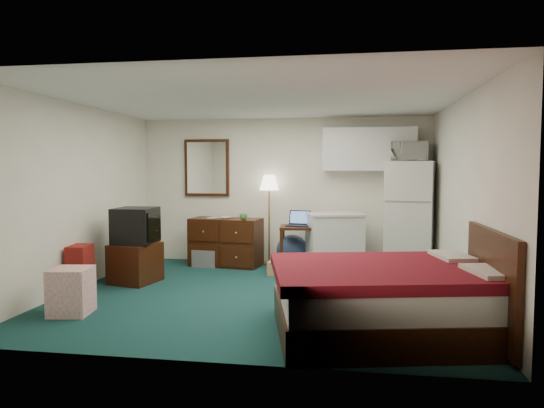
% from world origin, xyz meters
% --- Properties ---
extents(floor, '(5.00, 4.50, 0.01)m').
position_xyz_m(floor, '(0.00, 0.00, 0.00)').
color(floor, black).
rests_on(floor, ground).
extents(ceiling, '(5.00, 4.50, 0.01)m').
position_xyz_m(ceiling, '(0.00, 0.00, 2.50)').
color(ceiling, silver).
rests_on(ceiling, walls).
extents(walls, '(5.01, 4.51, 2.50)m').
position_xyz_m(walls, '(0.00, 0.00, 1.25)').
color(walls, silver).
rests_on(walls, floor).
extents(mirror, '(0.80, 0.06, 1.00)m').
position_xyz_m(mirror, '(-1.35, 2.22, 1.65)').
color(mirror, white).
rests_on(mirror, walls).
extents(upper_cabinets, '(1.50, 0.35, 0.70)m').
position_xyz_m(upper_cabinets, '(1.45, 2.08, 1.95)').
color(upper_cabinets, silver).
rests_on(upper_cabinets, walls).
extents(headboard, '(0.06, 1.56, 1.00)m').
position_xyz_m(headboard, '(2.46, -1.29, 0.55)').
color(headboard, black).
rests_on(headboard, walls).
extents(dresser, '(1.24, 0.69, 0.80)m').
position_xyz_m(dresser, '(-0.91, 1.80, 0.40)').
color(dresser, black).
rests_on(dresser, floor).
extents(floor_lamp, '(0.42, 0.42, 1.53)m').
position_xyz_m(floor_lamp, '(-0.21, 2.05, 0.76)').
color(floor_lamp, gold).
rests_on(floor_lamp, floor).
extents(desk, '(0.60, 0.60, 0.71)m').
position_xyz_m(desk, '(0.32, 1.65, 0.35)').
color(desk, black).
rests_on(desk, floor).
extents(exercise_ball, '(0.56, 0.56, 0.53)m').
position_xyz_m(exercise_ball, '(0.20, 1.96, 0.26)').
color(exercise_ball, navy).
rests_on(exercise_ball, floor).
extents(kitchen_counter, '(0.96, 0.83, 0.90)m').
position_xyz_m(kitchen_counter, '(0.91, 1.66, 0.45)').
color(kitchen_counter, silver).
rests_on(kitchen_counter, floor).
extents(fridge, '(0.87, 0.87, 1.75)m').
position_xyz_m(fridge, '(2.10, 1.88, 0.87)').
color(fridge, silver).
rests_on(fridge, floor).
extents(bed, '(2.37, 2.01, 0.67)m').
position_xyz_m(bed, '(1.48, -1.29, 0.33)').
color(bed, '#5C0514').
rests_on(bed, floor).
extents(tv_stand, '(0.68, 0.72, 0.56)m').
position_xyz_m(tv_stand, '(-1.88, 0.40, 0.28)').
color(tv_stand, black).
rests_on(tv_stand, floor).
extents(suitcase, '(0.29, 0.41, 0.63)m').
position_xyz_m(suitcase, '(-2.35, -0.25, 0.31)').
color(suitcase, '#5E1414').
rests_on(suitcase, floor).
extents(retail_box, '(0.47, 0.47, 0.52)m').
position_xyz_m(retail_box, '(-1.93, -1.16, 0.26)').
color(retail_box, white).
rests_on(retail_box, floor).
extents(file_bin, '(0.43, 0.34, 0.28)m').
position_xyz_m(file_bin, '(-1.22, 1.69, 0.14)').
color(file_bin, slate).
rests_on(file_bin, floor).
extents(cardboard_box_a, '(0.25, 0.22, 0.20)m').
position_xyz_m(cardboard_box_a, '(0.03, 1.21, 0.10)').
color(cardboard_box_a, '#8F684B').
rests_on(cardboard_box_a, floor).
extents(cardboard_box_b, '(0.21, 0.25, 0.24)m').
position_xyz_m(cardboard_box_b, '(0.73, 1.40, 0.12)').
color(cardboard_box_b, '#8F684B').
rests_on(cardboard_box_b, floor).
extents(laptop, '(0.39, 0.34, 0.24)m').
position_xyz_m(laptop, '(0.33, 1.64, 0.83)').
color(laptop, black).
rests_on(laptop, desk).
extents(crt_tv, '(0.56, 0.60, 0.51)m').
position_xyz_m(crt_tv, '(-1.89, 0.44, 0.82)').
color(crt_tv, black).
rests_on(crt_tv, tv_stand).
extents(microwave, '(0.59, 0.36, 0.39)m').
position_xyz_m(microwave, '(2.07, 1.93, 1.94)').
color(microwave, silver).
rests_on(microwave, fridge).
extents(book_a, '(0.16, 0.06, 0.22)m').
position_xyz_m(book_a, '(-1.18, 1.80, 0.91)').
color(book_a, '#8F684B').
rests_on(book_a, dresser).
extents(book_b, '(0.17, 0.09, 0.24)m').
position_xyz_m(book_b, '(-1.01, 1.86, 0.92)').
color(book_b, '#8F684B').
rests_on(book_b, dresser).
extents(mug, '(0.16, 0.14, 0.12)m').
position_xyz_m(mug, '(-0.56, 1.61, 0.86)').
color(mug, '#3F7F37').
rests_on(mug, dresser).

